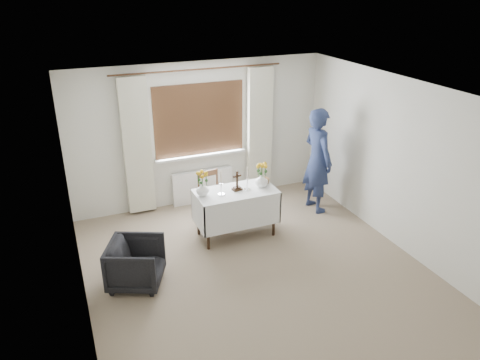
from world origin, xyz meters
The scene contains 12 objects.
ground centered at (0.00, 0.00, 0.00)m, with size 5.00×5.00×0.00m, color gray.
altar_table centered at (0.11, 1.08, 0.38)m, with size 1.24×0.64×0.76m, color white.
wooden_chair centered at (-0.07, 1.64, 0.43)m, with size 0.39×0.39×0.86m, color #4F2C1B, non-canonical shape.
armchair centered at (-1.58, 0.38, 0.31)m, with size 0.67×0.69×0.63m, color black.
person centered at (1.73, 1.41, 0.90)m, with size 0.66×0.43×1.81m, color navy.
radiator centered at (0.00, 2.42, 0.30)m, with size 1.10×0.10×0.60m, color white.
wooden_cross centered at (0.14, 1.10, 0.92)m, with size 0.15×0.10×0.31m, color black, non-canonical shape.
candlestick_left centered at (-0.14, 1.04, 0.95)m, with size 0.11×0.11×0.37m, color white, non-canonical shape.
candlestick_right centered at (0.28, 1.05, 0.94)m, with size 0.10×0.10×0.37m, color white, non-canonical shape.
flower_vase_left centered at (-0.41, 1.12, 0.86)m, with size 0.19×0.19×0.20m, color white.
flower_vase_right centered at (0.53, 1.08, 0.87)m, with size 0.20×0.20×0.21m, color white.
wicker_basket centered at (0.63, 1.20, 0.80)m, with size 0.18×0.18×0.07m, color brown.
Camera 1 is at (-2.29, -4.91, 3.75)m, focal length 35.00 mm.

